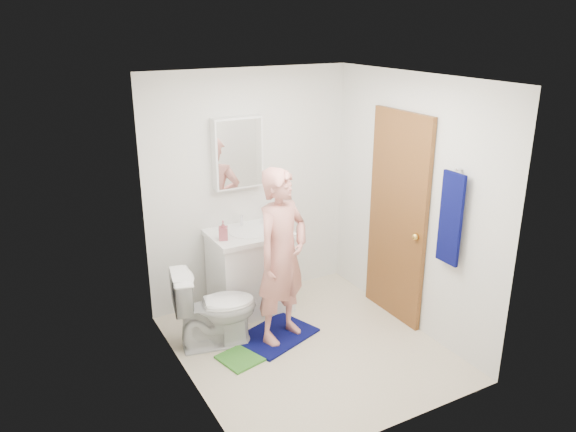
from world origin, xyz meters
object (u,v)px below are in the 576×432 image
object	(u,v)px
medicine_cabinet	(238,153)
man	(282,256)
towel	(451,219)
toothbrush_cup	(269,219)
soap_dispenser	(223,230)
vanity_cabinet	(250,273)
toilet	(215,307)

from	to	relation	value
medicine_cabinet	man	xyz separation A→B (m)	(0.02, -0.88, -0.77)
medicine_cabinet	man	distance (m)	1.17
man	towel	bearing A→B (deg)	-56.93
toothbrush_cup	man	distance (m)	0.82
towel	toothbrush_cup	size ratio (longest dim) A/B	6.74
towel	soap_dispenser	distance (m)	2.07
medicine_cabinet	toothbrush_cup	xyz separation A→B (m)	(0.28, -0.10, -0.70)
vanity_cabinet	man	world-z (taller)	man
soap_dispenser	toothbrush_cup	xyz separation A→B (m)	(0.58, 0.19, -0.05)
toilet	man	bearing A→B (deg)	-97.09
vanity_cabinet	soap_dispenser	xyz separation A→B (m)	(-0.30, -0.07, 0.54)
vanity_cabinet	toilet	distance (m)	0.72
towel	man	world-z (taller)	towel
towel	medicine_cabinet	bearing A→B (deg)	124.61
towel	soap_dispenser	size ratio (longest dim) A/B	4.28
toilet	toothbrush_cup	size ratio (longest dim) A/B	6.37
medicine_cabinet	towel	distance (m)	2.11
medicine_cabinet	towel	size ratio (longest dim) A/B	0.87
toilet	man	world-z (taller)	man
medicine_cabinet	soap_dispenser	xyz separation A→B (m)	(-0.30, -0.30, -0.66)
vanity_cabinet	medicine_cabinet	distance (m)	1.22
medicine_cabinet	soap_dispenser	bearing A→B (deg)	-135.46
soap_dispenser	toothbrush_cup	size ratio (longest dim) A/B	1.57
soap_dispenser	towel	bearing A→B (deg)	-43.71
toilet	toothbrush_cup	distance (m)	1.15
vanity_cabinet	medicine_cabinet	size ratio (longest dim) A/B	1.14
vanity_cabinet	soap_dispenser	size ratio (longest dim) A/B	4.28
vanity_cabinet	toothbrush_cup	distance (m)	0.58
vanity_cabinet	medicine_cabinet	xyz separation A→B (m)	(0.00, 0.22, 1.20)
soap_dispenser	toothbrush_cup	bearing A→B (deg)	18.26
vanity_cabinet	soap_dispenser	bearing A→B (deg)	-166.82
toothbrush_cup	man	xyz separation A→B (m)	(-0.26, -0.77, -0.06)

